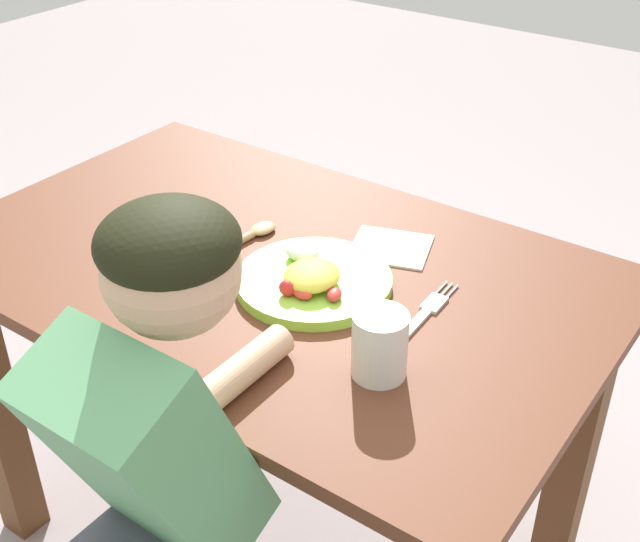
{
  "coord_description": "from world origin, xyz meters",
  "views": [
    {
      "loc": [
        0.78,
        -0.94,
        1.49
      ],
      "look_at": [
        0.11,
        0.0,
        0.76
      ],
      "focal_mm": 46.1,
      "sensor_mm": 36.0,
      "label": 1
    }
  ],
  "objects": [
    {
      "name": "dining_table",
      "position": [
        0.0,
        0.0,
        0.58
      ],
      "size": [
        1.17,
        0.74,
        0.74
      ],
      "color": "#582E1C",
      "rests_on": "ground_plane"
    },
    {
      "name": "plate",
      "position": [
        0.11,
        -0.02,
        0.75
      ],
      "size": [
        0.26,
        0.26,
        0.05
      ],
      "color": "#8FD03E",
      "rests_on": "dining_table"
    },
    {
      "name": "fork",
      "position": [
        0.3,
        0.0,
        0.74
      ],
      "size": [
        0.03,
        0.23,
        0.01
      ],
      "rotation": [
        0.0,
        0.0,
        1.62
      ],
      "color": "silver",
      "rests_on": "dining_table"
    },
    {
      "name": "spoon",
      "position": [
        -0.08,
        0.03,
        0.75
      ],
      "size": [
        0.05,
        0.2,
        0.02
      ],
      "rotation": [
        0.0,
        0.0,
        1.47
      ],
      "color": "tan",
      "rests_on": "dining_table"
    },
    {
      "name": "drinking_cup",
      "position": [
        0.32,
        -0.15,
        0.79
      ],
      "size": [
        0.08,
        0.08,
        0.1
      ],
      "primitive_type": "cylinder",
      "color": "silver",
      "rests_on": "dining_table"
    },
    {
      "name": "napkin",
      "position": [
        0.15,
        0.16,
        0.74
      ],
      "size": [
        0.17,
        0.16,
        0.0
      ],
      "primitive_type": "cube",
      "rotation": [
        0.0,
        0.0,
        0.33
      ],
      "color": "white",
      "rests_on": "dining_table"
    }
  ]
}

